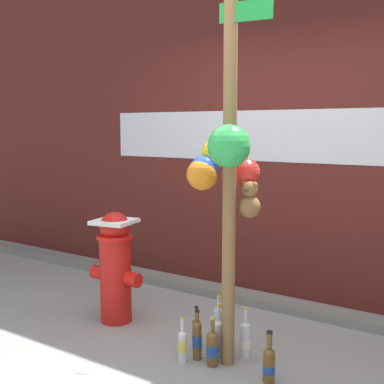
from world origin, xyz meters
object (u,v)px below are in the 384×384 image
Objects in this scene: memorial_post at (226,134)px; bottle_7 at (218,337)px; bottle_0 at (213,348)px; bottle_5 at (182,345)px; bottle_4 at (219,326)px; bottle_3 at (196,333)px; fire_hydrant at (115,265)px; bottle_2 at (269,363)px; bottle_6 at (245,339)px; bottle_1 at (197,339)px.

bottle_7 is at bearing 142.98° from memorial_post.
memorial_post is 8.31× the size of bottle_0.
bottle_0 is 1.08× the size of bottle_5.
bottle_7 is at bearing -60.49° from bottle_4.
bottle_3 is at bearing 170.28° from bottle_7.
bottle_4 reaches higher than bottle_3.
bottle_5 is (0.87, -0.30, -0.35)m from fire_hydrant.
bottle_7 is (0.20, -0.03, 0.03)m from bottle_3.
bottle_5 is at bearing -172.21° from bottle_2.
bottle_5 is 0.44m from bottle_6.
bottle_2 is 0.92× the size of bottle_6.
bottle_6 is at bearing 66.54° from memorial_post.
bottle_1 is 0.15m from bottle_7.
bottle_3 is 0.82× the size of bottle_7.
memorial_post is 1.44m from bottle_5.
memorial_post is at bearing 28.53° from bottle_5.
bottle_4 reaches higher than bottle_6.
bottle_6 is at bearing 10.15° from bottle_3.
bottle_1 is 0.11m from bottle_5.
bottle_0 is 0.26m from bottle_6.
bottle_1 is 0.54m from bottle_2.
fire_hydrant reaches higher than bottle_6.
bottle_7 reaches higher than bottle_5.
fire_hydrant is 1.14m from bottle_0.
bottle_0 is at bearing 20.97° from bottle_5.
memorial_post is 1.41m from bottle_0.
bottle_5 is (0.04, -0.23, 0.00)m from bottle_3.
bottle_2 is at bearing -13.38° from bottle_3.
bottle_4 is at bearing 173.07° from bottle_6.
bottle_4 is (0.96, 0.02, -0.31)m from fire_hydrant.
bottle_7 is (1.03, -0.11, -0.32)m from fire_hydrant.
bottle_2 is (1.46, -0.22, -0.35)m from fire_hydrant.
bottle_4 reaches higher than bottle_7.
memorial_post is 8.89× the size of bottle_3.
bottle_1 is 0.23m from bottle_4.
bottle_5 is at bearing -105.65° from bottle_4.
memorial_post is at bearing -18.88° from bottle_3.
bottle_6 is at bearing 43.08° from bottle_5.
bottle_5 is at bearing -19.28° from fire_hydrant.
memorial_post is at bearing 10.89° from bottle_1.
bottle_1 reaches higher than bottle_5.
bottle_5 is (-0.05, -0.10, -0.02)m from bottle_1.
bottle_3 is (-0.10, 0.14, -0.02)m from bottle_1.
bottle_7 is at bearing 102.99° from bottle_0.
bottle_3 reaches higher than bottle_5.
bottle_0 is 0.13m from bottle_7.
fire_hydrant is 0.98m from bottle_5.
bottle_5 is (-0.25, -0.13, -1.41)m from memorial_post.
bottle_6 is (0.36, 0.06, 0.02)m from bottle_3.
bottle_6 is 0.18m from bottle_7.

